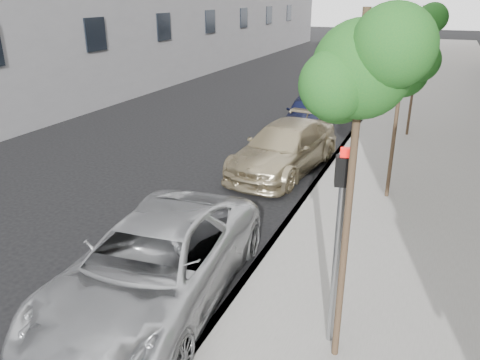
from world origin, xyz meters
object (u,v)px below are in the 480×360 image
Objects in this scene: tree_mid at (403,71)px; sedan_rear at (352,73)px; tree_far at (422,26)px; sedan_blue at (306,112)px; signal_pole at (339,227)px; minivan at (154,265)px; suv at (285,148)px; tree_near at (364,71)px; sedan_black at (333,92)px.

tree_mid is 0.95× the size of sedan_rear.
tree_far reaches higher than tree_mid.
tree_mid is 1.11× the size of sedan_blue.
signal_pole is (-0.17, -12.72, -2.04)m from tree_far.
signal_pole is at bearing -84.72° from sedan_rear.
minivan is (-3.33, -12.80, -3.38)m from tree_far.
sedan_blue and sedan_rear have the same top height.
tree_far is 0.95× the size of suv.
sedan_blue is 11.24m from sedan_rear.
suv is (0.00, 7.48, -0.04)m from minivan.
tree_near is 14.22m from sedan_blue.
tree_far is at bearing -49.49° from sedan_black.
tree_far reaches higher than sedan_blue.
signal_pole is (-0.17, 0.28, -2.26)m from tree_near.
sedan_black is at bearing 101.44° from suv.
tree_far is 1.53× the size of signal_pole.
tree_far reaches higher than suv.
sedan_blue is at bearing 88.44° from minivan.
suv is 16.68m from sedan_rear.
tree_far is 1.25× the size of sedan_black.
minivan is at bearing 176.65° from tree_near.
sedan_blue is (-0.80, 5.41, -0.11)m from suv.
sedan_rear is at bearing 110.66° from tree_far.
minivan is 17.69m from sedan_black.
sedan_blue is 4.78m from sedan_black.
tree_far is 12.61m from sedan_rear.
signal_pole is at bearing -3.57° from minivan.
tree_mid reaches higher than minivan.
minivan is at bearing -86.78° from sedan_black.
suv is at bearing 160.54° from tree_mid.
sedan_black reaches higher than sedan_blue.
minivan is 1.28× the size of sedan_rear.
tree_mid is at bearing -11.90° from suv.
tree_near reaches higher than tree_far.
minivan is at bearing -92.16° from sedan_rear.
suv is (-3.33, 1.18, -2.73)m from tree_mid.
sedan_rear is at bearing 83.87° from sedan_blue.
tree_near is 1.04× the size of tree_far.
signal_pole reaches higher than sedan_black.
suv is at bearing -85.14° from sedan_black.
suv is 1.32× the size of sedan_black.
tree_mid is at bearing -90.00° from tree_far.
sedan_blue is (-3.96, 12.80, -1.49)m from signal_pole.
tree_near reaches higher than signal_pole.
tree_far reaches higher than sedan_rear.
tree_mid reaches higher than sedan_black.
tree_far is 13.66m from minivan.
tree_mid is 4.46m from suv.
signal_pole reaches higher than minivan.
signal_pole reaches higher than sedan_blue.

